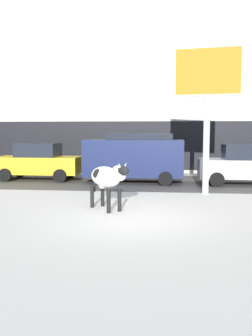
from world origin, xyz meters
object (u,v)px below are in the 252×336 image
object	(u,v)px
car_navy_van	(135,156)
car_silver_sedan	(245,165)
pedestrian_near_billboard	(174,160)
cow_holstein	(106,178)
billboard	(208,81)
car_yellow_sedan	(39,162)

from	to	relation	value
car_navy_van	car_silver_sedan	distance (m)	5.08
car_navy_van	pedestrian_near_billboard	world-z (taller)	car_navy_van
cow_holstein	car_silver_sedan	distance (m)	8.11
cow_holstein	billboard	distance (m)	5.71
car_navy_van	car_silver_sedan	world-z (taller)	car_navy_van
car_yellow_sedan	pedestrian_near_billboard	bearing A→B (deg)	18.24
pedestrian_near_billboard	car_silver_sedan	bearing A→B (deg)	-42.51
car_silver_sedan	car_navy_van	bearing A→B (deg)	178.61
cow_holstein	car_navy_van	world-z (taller)	car_navy_van
car_navy_van	car_silver_sedan	size ratio (longest dim) A/B	1.10
cow_holstein	car_silver_sedan	world-z (taller)	car_silver_sedan
billboard	car_yellow_sedan	bearing A→B (deg)	156.32
billboard	cow_holstein	bearing A→B (deg)	-136.21
billboard	pedestrian_near_billboard	size ratio (longest dim) A/B	3.21
billboard	car_yellow_sedan	world-z (taller)	billboard
car_navy_van	pedestrian_near_billboard	bearing A→B (deg)	55.09
billboard	car_silver_sedan	size ratio (longest dim) A/B	1.32
car_yellow_sedan	car_navy_van	bearing A→B (deg)	-6.08
billboard	car_yellow_sedan	size ratio (longest dim) A/B	1.32
car_yellow_sedan	car_navy_van	distance (m)	4.91
cow_holstein	billboard	bearing A→B (deg)	43.79
billboard	car_silver_sedan	bearing A→B (deg)	53.65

